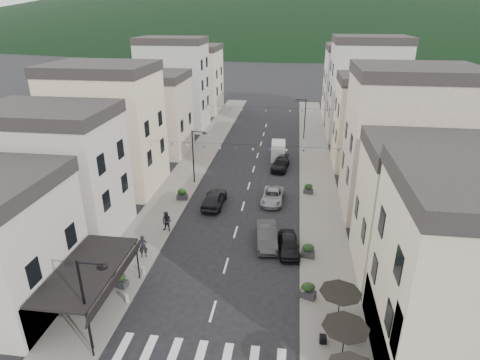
# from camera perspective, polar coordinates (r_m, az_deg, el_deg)

# --- Properties ---
(sidewalk_left) EXTENTS (4.00, 76.00, 0.12)m
(sidewalk_left) POSITION_cam_1_polar(r_m,az_deg,el_deg) (50.55, -6.43, 2.43)
(sidewalk_left) COLOR slate
(sidewalk_left) RESTS_ON ground
(sidewalk_right) EXTENTS (4.00, 76.00, 0.12)m
(sidewalk_right) POSITION_cam_1_polar(r_m,az_deg,el_deg) (49.21, 10.79, 1.57)
(sidewalk_right) COLOR slate
(sidewalk_right) RESTS_ON ground
(hill_backdrop) EXTENTS (640.00, 360.00, 70.00)m
(hill_backdrop) POSITION_cam_1_polar(r_m,az_deg,el_deg) (314.36, 7.38, 19.63)
(hill_backdrop) COLOR black
(hill_backdrop) RESTS_ON ground
(boutique_awning) EXTENTS (3.77, 7.50, 3.28)m
(boutique_awning) POSITION_cam_1_polar(r_m,az_deg,el_deg) (26.55, -20.40, -12.01)
(boutique_awning) COLOR black
(boutique_awning) RESTS_ON ground
(buildings_row_left) EXTENTS (10.20, 54.16, 14.00)m
(buildings_row_left) POSITION_cam_1_polar(r_m,az_deg,el_deg) (56.17, -12.35, 10.59)
(buildings_row_left) COLOR beige
(buildings_row_left) RESTS_ON ground
(buildings_row_right) EXTENTS (10.20, 54.16, 14.50)m
(buildings_row_right) POSITION_cam_1_polar(r_m,az_deg,el_deg) (52.66, 18.82, 9.31)
(buildings_row_right) COLOR beige
(buildings_row_right) RESTS_ON ground
(cafe_terrace) EXTENTS (2.50, 8.10, 2.53)m
(cafe_terrace) POSITION_cam_1_polar(r_m,az_deg,el_deg) (22.87, 14.73, -20.12)
(cafe_terrace) COLOR black
(cafe_terrace) RESTS_ON ground
(streetlamp_left_near) EXTENTS (1.70, 0.56, 6.00)m
(streetlamp_left_near) POSITION_cam_1_polar(r_m,az_deg,el_deg) (23.51, -20.78, -15.35)
(streetlamp_left_near) COLOR black
(streetlamp_left_near) RESTS_ON ground
(streetlamp_left_far) EXTENTS (1.70, 0.56, 6.00)m
(streetlamp_left_far) POSITION_cam_1_polar(r_m,az_deg,el_deg) (43.46, -6.36, 4.06)
(streetlamp_left_far) COLOR black
(streetlamp_left_far) RESTS_ON ground
(streetlamp_right_far) EXTENTS (1.70, 0.56, 6.00)m
(streetlamp_right_far) POSITION_cam_1_polar(r_m,az_deg,el_deg) (59.52, 8.98, 9.13)
(streetlamp_right_far) COLOR black
(streetlamp_right_far) RESTS_ON ground
(bollards) EXTENTS (11.66, 10.26, 0.60)m
(bollards) POSITION_cam_1_polar(r_m,az_deg,el_deg) (26.32, -4.14, -18.14)
(bollards) COLOR gray
(bollards) RESTS_ON ground
(bunting_near) EXTENTS (19.00, 0.28, 0.62)m
(bunting_near) POSITION_cam_1_polar(r_m,az_deg,el_deg) (38.07, 0.64, 4.55)
(bunting_near) COLOR black
(bunting_near) RESTS_ON ground
(bunting_far) EXTENTS (19.00, 0.28, 0.62)m
(bunting_far) POSITION_cam_1_polar(r_m,az_deg,el_deg) (53.40, 2.82, 9.94)
(bunting_far) COLOR black
(bunting_far) RESTS_ON ground
(parked_car_a) EXTENTS (1.99, 4.08, 1.34)m
(parked_car_a) POSITION_cam_1_polar(r_m,az_deg,el_deg) (32.24, 6.93, -9.10)
(parked_car_a) COLOR black
(parked_car_a) RESTS_ON ground
(parked_car_b) EXTENTS (2.13, 4.77, 1.52)m
(parked_car_b) POSITION_cam_1_polar(r_m,az_deg,el_deg) (33.07, 3.83, -7.89)
(parked_car_b) COLOR #333235
(parked_car_b) RESTS_ON ground
(parked_car_c) EXTENTS (2.28, 4.58, 1.25)m
(parked_car_c) POSITION_cam_1_polar(r_m,az_deg,el_deg) (40.08, 4.66, -2.30)
(parked_car_c) COLOR gray
(parked_car_c) RESTS_ON ground
(parked_car_d) EXTENTS (2.30, 4.60, 1.28)m
(parked_car_d) POSITION_cam_1_polar(r_m,az_deg,el_deg) (48.41, 5.75, 2.25)
(parked_car_d) COLOR black
(parked_car_d) RESTS_ON ground
(parked_car_e) EXTENTS (2.03, 4.72, 1.59)m
(parked_car_e) POSITION_cam_1_polar(r_m,az_deg,el_deg) (39.17, -3.69, -2.63)
(parked_car_e) COLOR black
(parked_car_e) RESTS_ON ground
(delivery_van) EXTENTS (1.90, 4.48, 2.12)m
(delivery_van) POSITION_cam_1_polar(r_m,az_deg,el_deg) (52.17, 5.46, 4.27)
(delivery_van) COLOR silver
(delivery_van) RESTS_ON ground
(pedestrian_a) EXTENTS (0.78, 0.66, 1.81)m
(pedestrian_a) POSITION_cam_1_polar(r_m,az_deg,el_deg) (31.98, -13.59, -9.17)
(pedestrian_a) COLOR black
(pedestrian_a) RESTS_ON sidewalk_left
(pedestrian_b) EXTENTS (0.99, 0.84, 1.82)m
(pedestrian_b) POSITION_cam_1_polar(r_m,az_deg,el_deg) (35.05, -10.38, -5.82)
(pedestrian_b) COLOR #26212D
(pedestrian_b) RESTS_ON sidewalk_left
(planter_la) EXTENTS (1.14, 0.82, 1.15)m
(planter_la) POSITION_cam_1_polar(r_m,az_deg,el_deg) (29.49, -16.73, -13.42)
(planter_la) COLOR #2A2A2D
(planter_la) RESTS_ON sidewalk_left
(planter_lb) EXTENTS (1.13, 0.73, 1.19)m
(planter_lb) POSITION_cam_1_polar(r_m,az_deg,el_deg) (40.62, -8.24, -2.00)
(planter_lb) COLOR #2E2E31
(planter_lb) RESTS_ON sidewalk_left
(planter_ra) EXTENTS (1.17, 0.90, 1.16)m
(planter_ra) POSITION_cam_1_polar(r_m,az_deg,el_deg) (27.77, 9.63, -15.21)
(planter_ra) COLOR #2D2D2F
(planter_ra) RESTS_ON sidewalk_right
(planter_rb) EXTENTS (1.13, 0.76, 1.17)m
(planter_rb) POSITION_cam_1_polar(r_m,az_deg,el_deg) (31.68, 9.66, -9.87)
(planter_rb) COLOR #303032
(planter_rb) RESTS_ON sidewalk_right
(planter_rc) EXTENTS (1.06, 0.74, 1.08)m
(planter_rc) POSITION_cam_1_polar(r_m,az_deg,el_deg) (42.14, 9.71, -1.23)
(planter_rc) COLOR #323235
(planter_rc) RESTS_ON sidewalk_right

